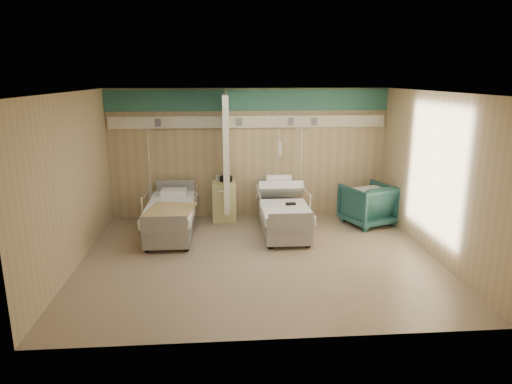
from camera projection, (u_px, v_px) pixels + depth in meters
ground at (258, 258)px, 7.85m from camera, size 6.00×5.00×0.00m
room_walls at (255, 149)px, 7.63m from camera, size 6.04×5.04×2.82m
bed_right at (283, 217)px, 9.07m from camera, size 1.00×2.16×0.63m
bed_left at (171, 220)px, 8.91m from camera, size 1.00×2.16×0.63m
bedside_cabinet at (224, 201)px, 9.83m from camera, size 0.50×0.48×0.85m
visitor_armchair at (368, 204)px, 9.54m from camera, size 1.22×1.23×0.87m
waffle_blanket at (371, 183)px, 9.41m from camera, size 0.84×0.79×0.08m
iv_stand_right at (300, 201)px, 9.94m from camera, size 0.35×0.35×1.98m
iv_stand_left at (152, 204)px, 9.64m from camera, size 0.36×0.36×2.00m
call_remote at (291, 204)px, 8.79m from camera, size 0.20×0.10×0.04m
tan_blanket at (170, 210)px, 8.38m from camera, size 0.96×1.13×0.04m
toiletry_bag at (226, 179)px, 9.74m from camera, size 0.27×0.22×0.12m
white_cup at (218, 178)px, 9.83m from camera, size 0.11×0.11×0.12m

